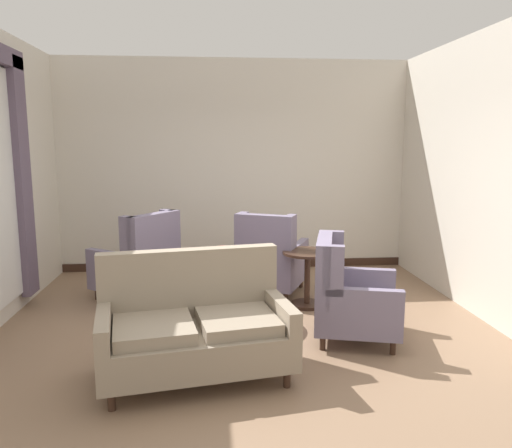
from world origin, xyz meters
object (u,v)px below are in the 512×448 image
armchair_far_left (140,263)px  armchair_near_sideboard (271,260)px  side_table (307,273)px  settee (195,328)px  armchair_beside_settee (348,296)px  porcelain_vase (223,265)px  coffee_table (225,285)px

armchair_far_left → armchair_near_sideboard: (1.65, 0.03, -0.00)m
armchair_near_sideboard → side_table: bearing=151.8°
settee → armchair_beside_settee: bearing=15.0°
porcelain_vase → armchair_near_sideboard: 1.22m
settee → armchair_beside_settee: size_ratio=1.62×
porcelain_vase → armchair_near_sideboard: (0.63, 1.02, -0.21)m
settee → armchair_near_sideboard: armchair_near_sideboard is taller
porcelain_vase → armchair_near_sideboard: armchair_near_sideboard is taller
armchair_near_sideboard → settee: bearing=92.5°
coffee_table → armchair_far_left: size_ratio=0.80×
side_table → porcelain_vase: bearing=-152.6°
armchair_beside_settee → coffee_table: bearing=81.2°
coffee_table → side_table: bearing=25.4°
armchair_near_sideboard → side_table: 0.63m
coffee_table → porcelain_vase: 0.25m
armchair_far_left → armchair_near_sideboard: size_ratio=1.05×
coffee_table → settee: (-0.29, -1.22, -0.01)m
settee → armchair_far_left: (-0.75, 2.16, 0.04)m
settee → armchair_far_left: bearing=99.1°
settee → side_table: size_ratio=2.49×
armchair_near_sideboard → side_table: size_ratio=1.64×
settee → armchair_near_sideboard: 2.37m
armchair_beside_settee → settee: bearing=129.5°
armchair_far_left → side_table: armchair_far_left is taller
armchair_beside_settee → armchair_far_left: size_ratio=0.89×
settee → armchair_far_left: size_ratio=1.45×
settee → side_table: bearing=42.9°
coffee_table → armchair_near_sideboard: 1.15m
armchair_far_left → coffee_table: bearing=84.5°
armchair_beside_settee → porcelain_vase: bearing=83.6°
coffee_table → side_table: (0.99, 0.47, -0.01)m
armchair_beside_settee → armchair_near_sideboard: bearing=36.3°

